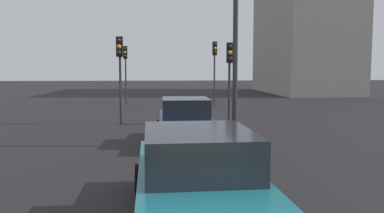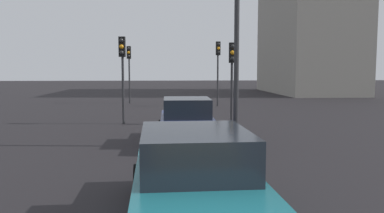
% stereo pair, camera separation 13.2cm
% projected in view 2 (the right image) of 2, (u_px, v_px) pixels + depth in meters
% --- Properties ---
extents(car_navy_lead, '(4.14, 1.98, 1.55)m').
position_uv_depth(car_navy_lead, '(187.00, 122.00, 13.33)').
color(car_navy_lead, '#141E4C').
rests_on(car_navy_lead, ground_plane).
extents(car_teal_second, '(4.84, 2.19, 1.58)m').
position_uv_depth(car_teal_second, '(194.00, 179.00, 6.35)').
color(car_teal_second, '#19606B').
rests_on(car_teal_second, ground_plane).
extents(traffic_light_near_left, '(0.32, 0.30, 4.31)m').
position_uv_depth(traffic_light_near_left, '(218.00, 60.00, 26.21)').
color(traffic_light_near_left, '#2D2D30').
rests_on(traffic_light_near_left, ground_plane).
extents(traffic_light_near_right, '(0.33, 0.30, 3.96)m').
position_uv_depth(traffic_light_near_right, '(122.00, 61.00, 17.77)').
color(traffic_light_near_right, '#2D2D30').
rests_on(traffic_light_near_right, ground_plane).
extents(traffic_light_far_left, '(0.32, 0.30, 4.13)m').
position_uv_depth(traffic_light_far_left, '(129.00, 62.00, 28.38)').
color(traffic_light_far_left, '#2D2D30').
rests_on(traffic_light_far_left, ground_plane).
extents(traffic_light_far_right, '(0.32, 0.29, 3.68)m').
position_uv_depth(traffic_light_far_right, '(232.00, 66.00, 17.65)').
color(traffic_light_far_right, '#2D2D30').
rests_on(traffic_light_far_right, ground_plane).
extents(building_facade_left, '(14.40, 7.08, 17.30)m').
position_uv_depth(building_facade_left, '(308.00, 9.00, 40.45)').
color(building_facade_left, gray).
rests_on(building_facade_left, ground_plane).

